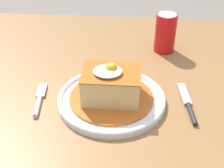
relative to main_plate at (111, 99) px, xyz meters
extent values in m
cube|color=olive|center=(0.04, 0.09, -0.03)|extent=(1.46, 0.95, 0.04)
cylinder|color=white|center=(0.00, 0.00, 0.00)|extent=(0.27, 0.27, 0.01)
torus|color=white|center=(0.00, 0.00, 0.00)|extent=(0.27, 0.27, 0.01)
cylinder|color=#B75B1E|center=(0.00, 0.00, 0.00)|extent=(0.21, 0.21, 0.01)
cube|color=#DBB770|center=(0.00, 0.00, 0.04)|extent=(0.14, 0.10, 0.07)
cube|color=#B75B1E|center=(0.00, 0.00, 0.08)|extent=(0.14, 0.11, 0.00)
ellipsoid|color=white|center=(-0.01, -0.01, 0.09)|extent=(0.07, 0.06, 0.01)
sphere|color=yellow|center=(0.00, 0.00, 0.09)|extent=(0.03, 0.03, 0.03)
cylinder|color=silver|center=(-0.18, -0.04, 0.00)|extent=(0.02, 0.08, 0.01)
cube|color=silver|center=(-0.19, 0.02, 0.00)|extent=(0.03, 0.05, 0.00)
cylinder|color=silver|center=(-0.18, 0.05, 0.00)|extent=(0.01, 0.03, 0.00)
cylinder|color=silver|center=(-0.19, 0.05, 0.00)|extent=(0.01, 0.03, 0.00)
cylinder|color=silver|center=(-0.20, 0.05, 0.00)|extent=(0.01, 0.03, 0.00)
cylinder|color=#262628|center=(0.19, -0.04, 0.00)|extent=(0.02, 0.08, 0.01)
cube|color=silver|center=(0.19, 0.04, 0.00)|extent=(0.03, 0.09, 0.00)
cylinder|color=red|center=(0.15, 0.29, 0.05)|extent=(0.07, 0.07, 0.12)
cylinder|color=silver|center=(0.15, 0.29, 0.11)|extent=(0.06, 0.06, 0.00)
camera|label=1|loc=(0.05, -0.59, 0.45)|focal=47.41mm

